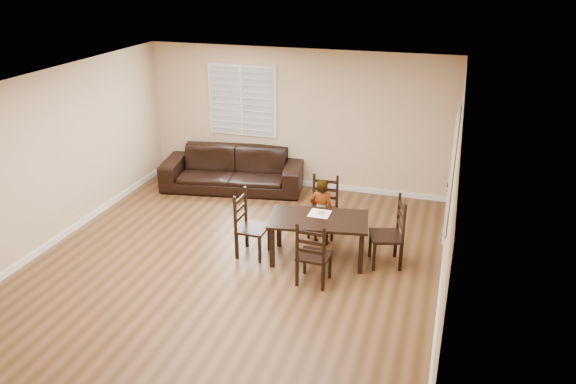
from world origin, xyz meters
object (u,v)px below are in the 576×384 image
object	(u,v)px
child	(322,212)
sofa	(233,169)
chair_right	(395,235)
donut	(321,212)
chair_left	(245,226)
chair_near	(324,207)
chair_far	(312,258)
dining_table	(319,224)

from	to	relation	value
child	sofa	size ratio (longest dim) A/B	0.40
chair_right	sofa	distance (m)	3.98
chair_right	child	distance (m)	1.23
child	donut	bearing A→B (deg)	107.07
chair_right	child	bearing A→B (deg)	-122.40
chair_left	chair_right	size ratio (longest dim) A/B	0.97
chair_near	chair_right	bearing A→B (deg)	-32.97
chair_near	chair_far	bearing A→B (deg)	-84.67
donut	sofa	world-z (taller)	sofa
chair_near	chair_far	size ratio (longest dim) A/B	1.02
chair_far	sofa	distance (m)	3.86
sofa	dining_table	bearing A→B (deg)	-53.88
chair_right	chair_near	bearing A→B (deg)	-137.65
chair_far	donut	xyz separation A→B (m)	(-0.11, 0.93, 0.27)
chair_near	chair_left	bearing A→B (deg)	-134.59
dining_table	donut	size ratio (longest dim) A/B	14.85
sofa	donut	bearing A→B (deg)	-51.81
chair_left	child	bearing A→B (deg)	-55.14
chair_right	donut	distance (m)	1.14
chair_left	chair_right	bearing A→B (deg)	-79.46
chair_far	chair_left	world-z (taller)	chair_left
chair_right	sofa	size ratio (longest dim) A/B	0.39
dining_table	chair_left	bearing A→B (deg)	178.82
dining_table	sofa	bearing A→B (deg)	126.53
donut	sofa	xyz separation A→B (m)	(-2.29, 2.09, -0.31)
dining_table	chair_near	xyz separation A→B (m)	(-0.13, 0.92, -0.14)
chair_left	sofa	size ratio (longest dim) A/B	0.38
chair_far	chair_right	bearing A→B (deg)	-133.76
chair_right	donut	world-z (taller)	chair_right
donut	chair_left	bearing A→B (deg)	-163.90
dining_table	donut	bearing A→B (deg)	83.66
dining_table	child	xyz separation A→B (m)	(-0.08, 0.52, -0.04)
chair_left	donut	size ratio (longest dim) A/B	9.75
donut	chair_near	bearing A→B (deg)	99.40
sofa	chair_left	bearing A→B (deg)	-73.14
chair_far	sofa	xyz separation A→B (m)	(-2.40, 3.02, -0.04)
chair_right	sofa	xyz separation A→B (m)	(-3.40, 2.05, -0.08)
chair_far	donut	bearing A→B (deg)	-80.99
chair_near	chair_right	distance (m)	1.44
chair_near	sofa	xyz separation A→B (m)	(-2.16, 1.33, -0.05)
chair_left	child	xyz separation A→B (m)	(1.02, 0.67, 0.08)
chair_left	sofa	world-z (taller)	chair_left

